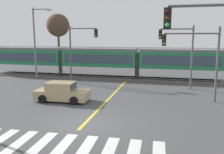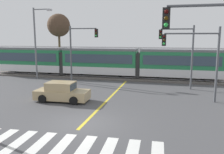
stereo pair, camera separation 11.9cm
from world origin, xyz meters
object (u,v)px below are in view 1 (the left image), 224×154
traffic_light_far_left (79,45)px  traffic_light_mid_right (197,53)px  sedan_crossing (62,92)px  traffic_light_far_right (181,47)px  traffic_light_near_right (224,52)px  light_rail_tram (100,61)px  street_lamp_west (36,39)px  bare_tree_far_west (58,26)px

traffic_light_far_left → traffic_light_mid_right: (11.71, -5.39, -0.29)m
sedan_crossing → traffic_light_far_right: 11.86m
traffic_light_far_right → traffic_light_near_right: bearing=-85.1°
light_rail_tram → sedan_crossing: bearing=-89.2°
traffic_light_far_right → street_lamp_west: 16.38m
bare_tree_far_west → traffic_light_far_right: bearing=-27.4°
sedan_crossing → traffic_light_far_right: bearing=36.8°
light_rail_tram → sedan_crossing: light_rail_tram is taller
traffic_light_mid_right → traffic_light_far_left: bearing=155.3°
traffic_light_near_right → street_lamp_west: bearing=139.8°
bare_tree_far_west → sedan_crossing: bearing=-63.6°
traffic_light_far_right → traffic_light_mid_right: bearing=-76.5°
sedan_crossing → traffic_light_mid_right: 10.91m
traffic_light_near_right → bare_tree_far_west: size_ratio=0.80×
sedan_crossing → street_lamp_west: size_ratio=0.51×
sedan_crossing → traffic_light_near_right: 12.49m
sedan_crossing → traffic_light_near_right: (10.24, -6.13, 3.69)m
light_rail_tram → bare_tree_far_west: bare_tree_far_west is taller
traffic_light_far_right → traffic_light_mid_right: 4.46m
light_rail_tram → traffic_light_near_right: size_ratio=4.23×
bare_tree_far_west → traffic_light_far_left: bearing=-51.2°
traffic_light_far_right → traffic_light_mid_right: (1.04, -4.33, -0.20)m
sedan_crossing → traffic_light_far_left: traffic_light_far_left is taller
traffic_light_mid_right → traffic_light_far_right: bearing=103.5°
traffic_light_near_right → traffic_light_mid_right: size_ratio=1.15×
traffic_light_far_right → street_lamp_west: size_ratio=0.73×
traffic_light_mid_right → bare_tree_far_west: 22.32m
traffic_light_near_right → traffic_light_mid_right: bearing=90.6°
sedan_crossing → light_rail_tram: bearing=90.8°
light_rail_tram → traffic_light_mid_right: traffic_light_mid_right is taller
sedan_crossing → bare_tree_far_west: (-7.73, 15.55, 5.87)m
traffic_light_far_left → street_lamp_west: 5.68m
light_rail_tram → traffic_light_far_right: size_ratio=4.62×
traffic_light_near_right → light_rail_tram: bearing=120.9°
traffic_light_far_left → bare_tree_far_west: bare_tree_far_west is taller
traffic_light_far_left → street_lamp_west: (-5.60, 0.69, 0.65)m
sedan_crossing → traffic_light_mid_right: traffic_light_mid_right is taller
traffic_light_mid_right → bare_tree_far_west: bearing=143.8°
traffic_light_mid_right → bare_tree_far_west: size_ratio=0.70×
light_rail_tram → traffic_light_far_left: size_ratio=4.53×
light_rail_tram → street_lamp_west: 7.97m
sedan_crossing → street_lamp_west: bearing=129.9°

